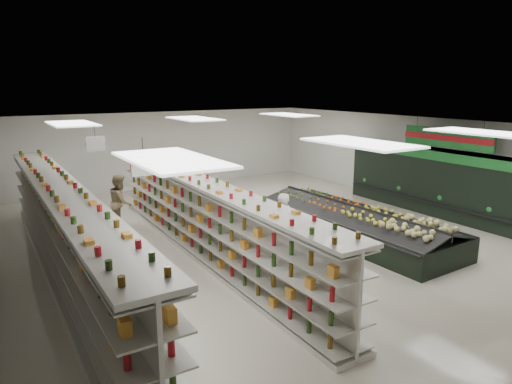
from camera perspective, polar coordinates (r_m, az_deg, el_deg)
floor at (r=13.20m, az=-0.09°, el=-5.74°), size 16.00×16.00×0.00m
ceiling at (r=12.53m, az=-0.09°, el=8.24°), size 14.00×16.00×0.02m
wall_back at (r=19.93m, az=-12.31°, el=5.16°), size 14.00×0.02×3.20m
wall_right at (r=17.43m, az=19.94°, el=3.55°), size 0.02×16.00×3.20m
produce_wall_case at (r=16.24m, az=22.92°, el=1.35°), size 0.93×8.00×2.20m
aisle_sign_near at (r=9.18m, az=-13.88°, el=3.22°), size 0.52×0.06×0.75m
aisle_sign_far at (r=13.01m, az=-19.41°, el=5.70°), size 0.52×0.06×0.75m
hortifruti_banner at (r=15.80m, az=22.77°, el=6.25°), size 0.12×3.20×0.95m
gondola_left at (r=11.05m, az=-22.76°, el=-5.27°), size 0.93×12.28×2.13m
gondola_center at (r=11.70m, az=-6.47°, el=-3.73°), size 0.94×11.21×1.94m
produce_island at (r=13.48m, az=12.14°, el=-3.71°), size 2.48×6.38×0.94m
soda_endcap at (r=18.92m, az=-10.13°, el=2.02°), size 1.28×1.07×1.41m
shopper_main at (r=11.55m, az=3.23°, el=-4.18°), size 0.67×0.49×1.67m
shopper_background at (r=14.35m, az=-16.57°, el=-1.20°), size 0.77×0.96×1.70m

